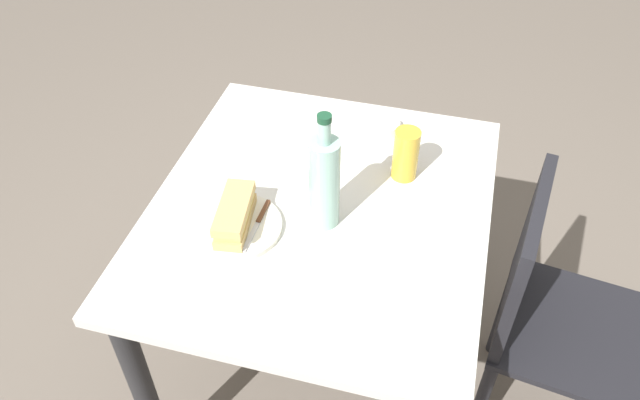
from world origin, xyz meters
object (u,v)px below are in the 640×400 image
chair_far (547,311)px  water_bottle (324,181)px  dining_table (320,238)px  knife_near (258,222)px  baguette_sandwich_near (235,215)px  plate_near (236,227)px  olive_bowl (385,126)px  beer_glass (406,154)px

chair_far → water_bottle: size_ratio=2.65×
dining_table → water_bottle: water_bottle is taller
knife_near → chair_far: bearing=99.5°
chair_far → baguette_sandwich_near: (0.14, -0.80, 0.30)m
knife_near → plate_near: bearing=-70.0°
chair_far → water_bottle: bearing=-84.3°
olive_bowl → plate_near: bearing=-29.7°
plate_near → water_bottle: 0.25m
water_bottle → olive_bowl: 0.43m
dining_table → beer_glass: 0.32m
baguette_sandwich_near → olive_bowl: size_ratio=2.13×
knife_near → water_bottle: (-0.07, 0.15, 0.11)m
water_bottle → plate_near: bearing=-67.3°
chair_far → baguette_sandwich_near: size_ratio=4.47×
baguette_sandwich_near → water_bottle: water_bottle is taller
water_bottle → baguette_sandwich_near: bearing=-67.3°
chair_far → beer_glass: bearing=-110.2°
baguette_sandwich_near → chair_far: bearing=100.2°
knife_near → beer_glass: bearing=132.3°
dining_table → knife_near: 0.22m
dining_table → chair_far: 0.64m
water_bottle → beer_glass: (-0.22, 0.16, -0.06)m
plate_near → knife_near: knife_near is taller
baguette_sandwich_near → plate_near: bearing=116.6°
chair_far → beer_glass: 0.57m
baguette_sandwich_near → water_bottle: (-0.08, 0.20, 0.08)m
knife_near → water_bottle: bearing=113.6°
chair_far → beer_glass: beer_glass is taller
olive_bowl → baguette_sandwich_near: bearing=-29.7°
dining_table → chair_far: bearing=91.1°
olive_bowl → chair_far: bearing=56.7°
knife_near → beer_glass: beer_glass is taller
water_bottle → olive_bowl: water_bottle is taller
olive_bowl → dining_table: bearing=-15.8°
water_bottle → beer_glass: size_ratio=2.20×
knife_near → olive_bowl: olive_bowl is taller
plate_near → olive_bowl: olive_bowl is taller
chair_far → plate_near: (0.14, -0.80, 0.26)m
beer_glass → olive_bowl: beer_glass is taller
baguette_sandwich_near → dining_table: bearing=126.6°
knife_near → water_bottle: 0.20m
dining_table → water_bottle: 0.26m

